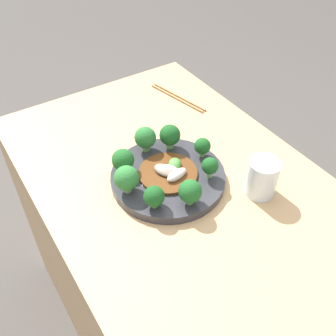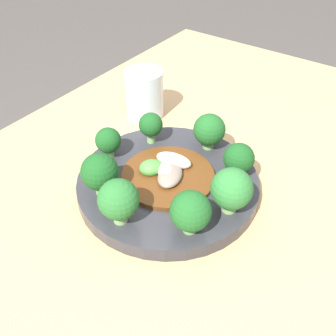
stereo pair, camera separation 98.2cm
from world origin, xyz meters
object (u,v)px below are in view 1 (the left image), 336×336
object	(u,v)px
broccoli_south	(202,146)
chopsticks	(178,97)
broccoli_northwest	(154,197)
broccoli_east	(145,138)
broccoli_north	(126,178)
broccoli_southwest	(210,166)
broccoli_west	(190,192)
drinking_glass	(262,178)
plate	(168,177)
broccoli_southeast	(170,135)
broccoli_northeast	(123,160)
stirfry_center	(169,172)

from	to	relation	value
broccoli_south	chopsticks	bearing A→B (deg)	-22.51
broccoli_northwest	chopsticks	bearing A→B (deg)	-40.27
broccoli_east	broccoli_north	xyz separation A→B (m)	(-0.10, 0.11, 0.00)
broccoli_southwest	broccoli_south	world-z (taller)	broccoli_southwest
broccoli_north	broccoli_southwest	bearing A→B (deg)	-109.29
broccoli_west	drinking_glass	size ratio (longest dim) A/B	0.66
broccoli_east	drinking_glass	bearing A→B (deg)	-148.14
broccoli_south	plate	bearing A→B (deg)	95.56
broccoli_southeast	chopsticks	distance (m)	0.28
plate	broccoli_northwest	size ratio (longest dim) A/B	5.10
broccoli_southwest	broccoli_northeast	size ratio (longest dim) A/B	0.87
broccoli_southeast	drinking_glass	distance (m)	0.25
broccoli_east	chopsticks	size ratio (longest dim) A/B	0.31
broccoli_northwest	broccoli_southeast	xyz separation A→B (m)	(0.15, -0.14, 0.01)
broccoli_southwest	broccoli_northeast	distance (m)	0.21
broccoli_northeast	broccoli_southwest	bearing A→B (deg)	-128.36
broccoli_southwest	broccoli_east	bearing A→B (deg)	24.45
broccoli_northeast	broccoli_north	bearing A→B (deg)	158.84
chopsticks	drinking_glass	bearing A→B (deg)	171.74
stirfry_center	drinking_glass	distance (m)	0.22
broccoli_east	broccoli_southwest	xyz separation A→B (m)	(-0.17, -0.08, -0.01)
broccoli_south	broccoli_northeast	size ratio (longest dim) A/B	0.83
broccoli_west	drinking_glass	bearing A→B (deg)	-105.17
broccoli_west	broccoli_north	bearing A→B (deg)	42.49
plate	broccoli_north	xyz separation A→B (m)	(0.00, 0.11, 0.05)
chopsticks	broccoli_west	bearing A→B (deg)	149.32
plate	broccoli_southeast	size ratio (longest dim) A/B	4.12
drinking_glass	chopsticks	size ratio (longest dim) A/B	0.43
broccoli_southeast	broccoli_north	xyz separation A→B (m)	(-0.08, 0.17, -0.00)
stirfry_center	chopsticks	distance (m)	0.37
broccoli_northeast	broccoli_east	bearing A→B (deg)	-64.71
broccoli_northwest	broccoli_northeast	bearing A→B (deg)	1.09
broccoli_northwest	broccoli_southeast	world-z (taller)	broccoli_southeast
broccoli_south	chopsticks	xyz separation A→B (m)	(0.28, -0.12, -0.05)
plate	chopsticks	distance (m)	0.37
broccoli_southwest	broccoli_northeast	xyz separation A→B (m)	(0.13, 0.16, 0.00)
broccoli_north	stirfry_center	distance (m)	0.12
broccoli_southwest	broccoli_west	bearing A→B (deg)	116.10
broccoli_east	chopsticks	world-z (taller)	broccoli_east
broccoli_northwest	plate	bearing A→B (deg)	-49.43
broccoli_west	drinking_glass	xyz separation A→B (m)	(-0.05, -0.17, -0.01)
broccoli_east	broccoli_northwest	xyz separation A→B (m)	(-0.18, 0.08, -0.01)
drinking_glass	broccoli_northwest	bearing A→B (deg)	71.74
plate	broccoli_southwest	bearing A→B (deg)	-127.62
broccoli_southeast	stirfry_center	distance (m)	0.11
stirfry_center	drinking_glass	world-z (taller)	drinking_glass
broccoli_northeast	drinking_glass	bearing A→B (deg)	-131.52
broccoli_northwest	broccoli_southwest	distance (m)	0.16
broccoli_east	stirfry_center	world-z (taller)	broccoli_east
broccoli_northeast	chopsticks	xyz separation A→B (m)	(0.23, -0.31, -0.05)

